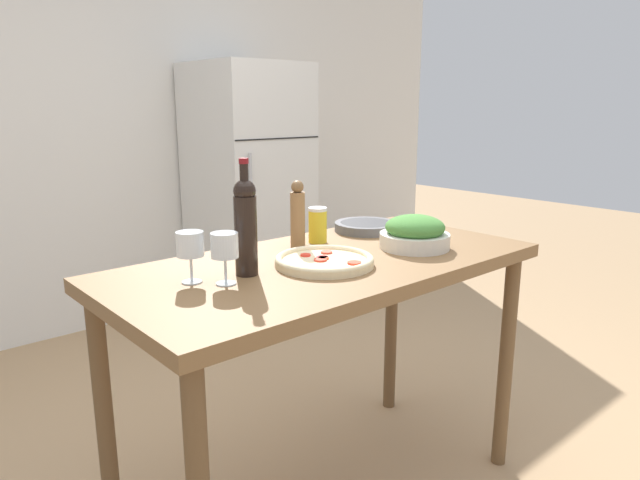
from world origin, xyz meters
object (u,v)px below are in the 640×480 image
(wine_glass_near, at_px, (225,248))
(refrigerator, at_px, (249,191))
(pepper_mill, at_px, (298,216))
(salad_bowl, at_px, (415,233))
(salt_canister, at_px, (318,225))
(wine_bottle, at_px, (246,224))
(cast_iron_skillet, at_px, (367,226))
(homemade_pizza, at_px, (324,261))
(wine_glass_far, at_px, (190,246))

(wine_glass_near, bearing_deg, refrigerator, 54.17)
(wine_glass_near, relative_size, pepper_mill, 0.62)
(salad_bowl, bearing_deg, salt_canister, 124.50)
(wine_bottle, height_order, cast_iron_skillet, wine_bottle)
(salt_canister, relative_size, cast_iron_skillet, 0.32)
(pepper_mill, height_order, cast_iron_skillet, pepper_mill)
(homemade_pizza, bearing_deg, pepper_mill, 70.82)
(pepper_mill, bearing_deg, refrigerator, 61.06)
(salt_canister, bearing_deg, pepper_mill, -170.84)
(refrigerator, relative_size, homemade_pizza, 5.30)
(homemade_pizza, relative_size, cast_iron_skillet, 0.77)
(wine_glass_far, height_order, salad_bowl, wine_glass_far)
(salad_bowl, bearing_deg, cast_iron_skillet, 75.97)
(wine_glass_near, bearing_deg, wine_bottle, 21.49)
(wine_glass_near, distance_m, pepper_mill, 0.47)
(wine_glass_far, bearing_deg, refrigerator, 51.69)
(wine_glass_near, relative_size, wine_glass_far, 1.00)
(wine_glass_near, distance_m, homemade_pizza, 0.36)
(salad_bowl, distance_m, cast_iron_skillet, 0.33)
(homemade_pizza, relative_size, salt_canister, 2.41)
(wine_bottle, bearing_deg, wine_glass_near, -158.51)
(wine_glass_near, bearing_deg, cast_iron_skillet, 15.75)
(wine_glass_near, xyz_separation_m, pepper_mill, (0.43, 0.20, 0.01))
(wine_bottle, bearing_deg, wine_glass_far, 166.93)
(pepper_mill, xyz_separation_m, homemade_pizza, (-0.08, -0.24, -0.10))
(wine_glass_near, xyz_separation_m, wine_glass_far, (-0.07, 0.08, 0.00))
(wine_glass_near, distance_m, wine_glass_far, 0.10)
(wine_bottle, bearing_deg, refrigerator, 55.65)
(salt_canister, bearing_deg, cast_iron_skillet, 3.48)
(wine_bottle, xyz_separation_m, wine_glass_near, (-0.10, -0.04, -0.05))
(wine_glass_far, distance_m, cast_iron_skillet, 0.90)
(salad_bowl, xyz_separation_m, salt_canister, (-0.20, 0.30, 0.01))
(wine_bottle, relative_size, wine_glass_far, 2.33)
(wine_glass_far, bearing_deg, cast_iron_skillet, 9.82)
(pepper_mill, bearing_deg, cast_iron_skillet, 5.08)
(wine_glass_near, xyz_separation_m, salad_bowl, (0.74, -0.08, -0.05))
(wine_glass_near, relative_size, salad_bowl, 0.60)
(wine_glass_near, relative_size, cast_iron_skillet, 0.37)
(wine_bottle, distance_m, wine_glass_near, 0.12)
(wine_bottle, distance_m, wine_glass_far, 0.18)
(salt_canister, bearing_deg, salad_bowl, -55.50)
(wine_glass_near, height_order, wine_glass_far, same)
(pepper_mill, relative_size, salt_canister, 1.85)
(salad_bowl, distance_m, salt_canister, 0.36)
(wine_glass_near, height_order, salt_canister, wine_glass_near)
(wine_bottle, height_order, wine_glass_far, wine_bottle)
(refrigerator, distance_m, wine_glass_far, 2.30)
(wine_glass_far, xyz_separation_m, salt_canister, (0.60, 0.14, -0.04))
(refrigerator, xyz_separation_m, wine_bottle, (-1.26, -1.84, 0.23))
(refrigerator, height_order, wine_bottle, refrigerator)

